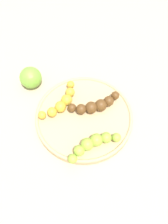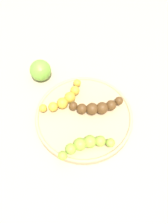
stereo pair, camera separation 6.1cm
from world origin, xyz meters
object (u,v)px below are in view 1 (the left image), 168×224
banana_spotted (62,102)px  banana_green (93,144)px  apple_green (31,78)px  banana_overripe (96,105)px  fruit_bowl (84,117)px

banana_spotted → banana_green: 0.16m
banana_spotted → apple_green: (0.13, 0.03, -0.00)m
banana_overripe → banana_spotted: (0.07, 0.07, -0.00)m
banana_overripe → banana_green: 0.12m
banana_overripe → apple_green: (0.20, 0.10, -0.00)m
banana_overripe → apple_green: bearing=-136.0°
banana_overripe → banana_spotted: bearing=-115.0°
apple_green → banana_overripe: bearing=-154.4°
fruit_bowl → banana_spotted: 0.08m
banana_overripe → banana_spotted: 0.10m
apple_green → banana_spotted: bearing=-169.3°
fruit_bowl → banana_overripe: bearing=-91.4°
banana_green → banana_spotted: bearing=7.1°
banana_green → apple_green: (0.29, 0.02, -0.00)m
fruit_bowl → banana_green: size_ratio=1.88×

